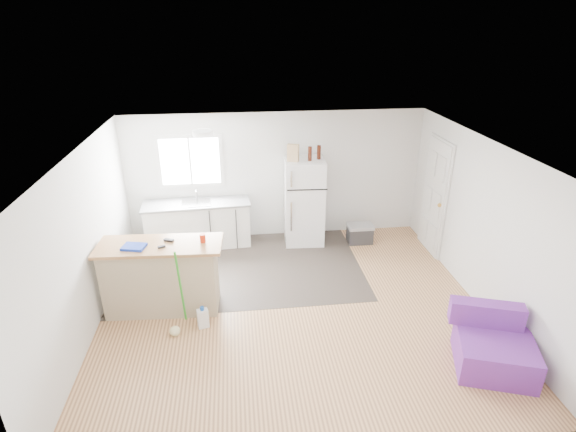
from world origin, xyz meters
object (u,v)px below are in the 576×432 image
object	(u,v)px
peninsula	(162,277)
cardboard_box	(293,153)
refrigerator	(304,201)
bottle_right	(319,152)
cooler	(360,233)
cleaner_jug	(203,318)
purple_seat	(493,347)
kitchen_cabinets	(198,224)
bottle_left	(310,154)
mop	(177,319)
blue_tray	(134,247)
red_cup	(203,238)

from	to	relation	value
peninsula	cardboard_box	bearing A→B (deg)	44.05
refrigerator	cardboard_box	world-z (taller)	cardboard_box
peninsula	bottle_right	world-z (taller)	bottle_right
cooler	bottle_right	world-z (taller)	bottle_right
cleaner_jug	cooler	bearing A→B (deg)	23.72
cleaner_jug	cardboard_box	size ratio (longest dim) A/B	1.10
purple_seat	bottle_right	size ratio (longest dim) A/B	4.38
bottle_right	peninsula	bearing A→B (deg)	-143.69
kitchen_cabinets	refrigerator	world-z (taller)	refrigerator
cooler	bottle_left	bearing A→B (deg)	172.83
mop	bottle_right	size ratio (longest dim) A/B	5.16
bottle_left	bottle_right	size ratio (longest dim) A/B	1.00
refrigerator	cardboard_box	size ratio (longest dim) A/B	5.37
purple_seat	mop	distance (m)	4.03
purple_seat	bottle_left	xyz separation A→B (m)	(-1.70, 3.53, 1.47)
blue_tray	cleaner_jug	bearing A→B (deg)	-26.71
mop	kitchen_cabinets	bearing A→B (deg)	86.68
mop	bottle_right	bearing A→B (deg)	46.85
blue_tray	bottle_right	size ratio (longest dim) A/B	1.20
peninsula	mop	distance (m)	0.73
cleaner_jug	cardboard_box	xyz separation A→B (m)	(1.55, 2.36, 1.62)
cleaner_jug	bottle_left	distance (m)	3.40
cooler	mop	xyz separation A→B (m)	(-3.16, -2.33, 0.05)
blue_tray	mop	bearing A→B (deg)	-44.89
cooler	blue_tray	world-z (taller)	blue_tray
cooler	bottle_right	xyz separation A→B (m)	(-0.79, 0.20, 1.55)
kitchen_cabinets	red_cup	bearing A→B (deg)	-86.56
bottle_right	refrigerator	bearing A→B (deg)	178.98
cooler	bottle_right	bearing A→B (deg)	166.24
refrigerator	kitchen_cabinets	bearing A→B (deg)	-178.24
refrigerator	cleaner_jug	size ratio (longest dim) A/B	4.89
red_cup	bottle_right	distance (m)	2.83
purple_seat	cardboard_box	world-z (taller)	cardboard_box
purple_seat	cleaner_jug	bearing A→B (deg)	-179.17
kitchen_cabinets	bottle_left	xyz separation A→B (m)	(2.04, -0.13, 1.30)
blue_tray	cardboard_box	size ratio (longest dim) A/B	1.00
cleaner_jug	bottle_right	xyz separation A→B (m)	(2.03, 2.43, 1.59)
refrigerator	blue_tray	bearing A→B (deg)	-139.80
kitchen_cabinets	refrigerator	xyz separation A→B (m)	(1.97, -0.05, 0.37)
refrigerator	cleaner_jug	bearing A→B (deg)	-122.81
refrigerator	red_cup	size ratio (longest dim) A/B	13.43
kitchen_cabinets	blue_tray	distance (m)	2.25
cooler	red_cup	xyz separation A→B (m)	(-2.78, -1.73, 0.93)
mop	bottle_right	distance (m)	3.78
cleaner_jug	mop	xyz separation A→B (m)	(-0.34, -0.10, 0.09)
peninsula	cooler	xyz separation A→B (m)	(3.40, 1.72, -0.35)
bottle_left	bottle_right	world-z (taller)	same
purple_seat	mop	bearing A→B (deg)	-176.36
refrigerator	mop	size ratio (longest dim) A/B	1.25
cleaner_jug	cardboard_box	bearing A→B (deg)	41.96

